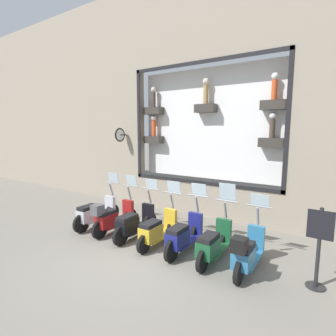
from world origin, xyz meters
TOP-DOWN VIEW (x-y plane):
  - ground_plane at (0.00, 0.00)m, footprint 120.00×120.00m
  - building_facade at (3.60, 0.00)m, footprint 1.19×36.00m
  - scooter_teal_0 at (0.61, -2.47)m, footprint 1.79×0.61m
  - scooter_green_1 at (0.68, -1.69)m, footprint 1.80×0.60m
  - scooter_navy_2 at (0.68, -0.90)m, footprint 1.81×0.60m
  - scooter_yellow_3 at (0.68, -0.11)m, footprint 1.79×0.61m
  - scooter_black_4 at (0.68, 0.67)m, footprint 1.81×0.60m
  - scooter_red_5 at (0.62, 1.46)m, footprint 1.80×0.60m
  - scooter_silver_6 at (0.69, 2.25)m, footprint 1.81×0.61m
  - shop_sign_post at (0.82, -3.75)m, footprint 0.36×0.45m

SIDE VIEW (x-z plane):
  - ground_plane at x=0.00m, z-range 0.00..0.00m
  - scooter_yellow_3 at x=0.68m, z-range -0.37..1.21m
  - scooter_green_1 at x=0.68m, z-range -0.42..1.28m
  - scooter_black_4 at x=0.68m, z-range -0.34..1.22m
  - scooter_navy_2 at x=0.68m, z-range -0.36..1.24m
  - scooter_silver_6 at x=0.69m, z-range -0.36..1.26m
  - scooter_teal_0 at x=0.61m, z-range -0.30..1.22m
  - scooter_red_5 at x=0.62m, z-range -0.32..1.28m
  - shop_sign_post at x=0.82m, z-range 0.06..1.64m
  - building_facade at x=3.60m, z-range 0.06..8.31m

